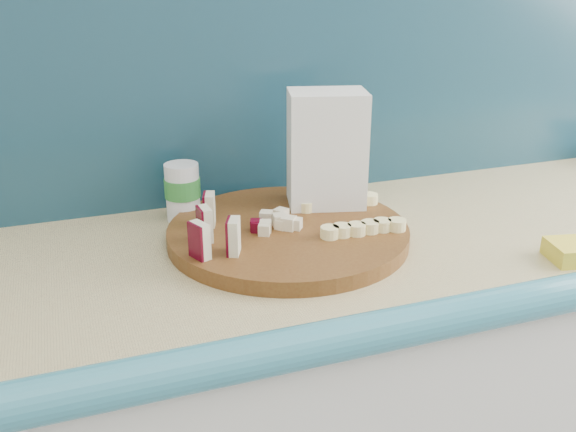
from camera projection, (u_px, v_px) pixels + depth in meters
The scene contains 9 objects.
kitchen_counter at pixel (373, 429), 1.37m from camera, with size 2.20×0.63×0.91m.
backsplash at pixel (328, 75), 1.36m from camera, with size 2.20×0.02×0.50m, color teal.
cutting_board at pixel (288, 233), 1.17m from camera, with size 0.44×0.44×0.03m, color #4F2A11.
apple_wedges at pixel (211, 227), 1.08m from camera, with size 0.08×0.17×0.06m.
apple_chunks at pixel (273, 222), 1.15m from camera, with size 0.07×0.08×0.02m.
banana_slices at pixel (350, 215), 1.19m from camera, with size 0.17×0.17×0.02m.
flour_bag at pixel (326, 156), 1.24m from camera, with size 0.15×0.10×0.25m, color white.
canister at pixel (183, 191), 1.25m from camera, with size 0.07×0.07×0.11m.
banana_peel at pixel (241, 220), 1.26m from camera, with size 0.22×0.19×0.01m.
Camera 1 is at (-0.44, 0.52, 1.39)m, focal length 40.00 mm.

